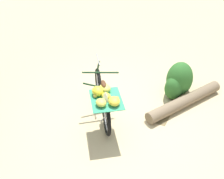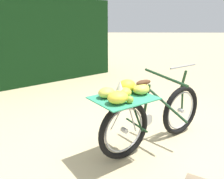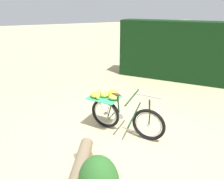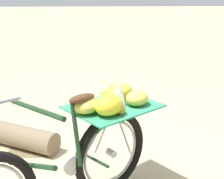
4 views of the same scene
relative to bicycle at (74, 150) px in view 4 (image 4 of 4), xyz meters
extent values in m
torus|color=black|center=(-0.29, -0.23, -0.15)|extent=(0.62, 0.50, 0.73)
torus|color=#B7B7BC|center=(-0.29, -0.23, -0.15)|extent=(0.46, 0.36, 0.57)
cylinder|color=#B7B7BC|center=(-0.29, -0.23, -0.15)|extent=(0.10, 0.10, 0.06)
cylinder|color=#19381E|center=(0.29, 0.22, 0.01)|extent=(0.46, 0.58, 0.30)
cylinder|color=#19381E|center=(0.23, 0.17, 0.40)|extent=(0.46, 0.59, 0.11)
cylinder|color=#19381E|center=(-0.02, -0.02, 0.12)|extent=(0.10, 0.11, 0.49)
cylinder|color=#19381E|center=(-0.14, -0.11, -0.14)|extent=(0.25, 0.32, 0.05)
cylinder|color=#19381E|center=(-0.17, -0.14, 0.07)|extent=(0.21, 0.27, 0.47)
ellipsoid|color=#4C2D19|center=(-0.06, -0.06, 0.39)|extent=(0.23, 0.21, 0.06)
cylinder|color=#B7B7BC|center=(0.01, 0.00, -0.12)|extent=(0.14, 0.11, 0.16)
cylinder|color=#B7B7BC|center=(-0.21, -0.17, 0.04)|extent=(0.14, 0.17, 0.39)
cylinder|color=#B7B7BC|center=(-0.38, -0.30, 0.04)|extent=(0.16, 0.20, 0.39)
cube|color=brown|center=(-0.30, -0.24, 0.24)|extent=(0.74, 0.72, 0.02)
cube|color=#33936B|center=(-0.30, -0.24, 0.26)|extent=(0.87, 0.84, 0.01)
ellipsoid|color=#CCC64C|center=(-0.49, -0.24, 0.32)|extent=(0.26, 0.27, 0.12)
ellipsoid|color=yellow|center=(-0.26, -0.04, 0.34)|extent=(0.29, 0.30, 0.16)
ellipsoid|color=yellow|center=(-0.37, -0.43, 0.33)|extent=(0.30, 0.30, 0.13)
ellipsoid|color=yellow|center=(-0.29, -0.23, 0.32)|extent=(0.21, 0.22, 0.11)
ellipsoid|color=#CCC64C|center=(-0.10, -0.10, 0.32)|extent=(0.26, 0.28, 0.12)
sphere|color=#B29333|center=(-0.35, -0.05, 0.30)|extent=(0.07, 0.07, 0.07)
sphere|color=#8CAD38|center=(-0.24, -0.42, 0.30)|extent=(0.08, 0.08, 0.08)
cone|color=white|center=(-0.35, -0.25, 0.36)|extent=(0.20, 0.20, 0.21)
cube|color=olive|center=(0.57, -1.01, -0.52)|extent=(0.44, 0.36, 0.01)
camera|label=1|loc=(-3.42, -1.97, 2.98)|focal=41.15mm
camera|label=2|loc=(-0.35, -2.64, 1.09)|focal=36.04mm
camera|label=3|loc=(3.57, -1.82, 2.18)|focal=32.64mm
camera|label=4|loc=(-0.17, 2.16, 1.15)|focal=51.56mm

